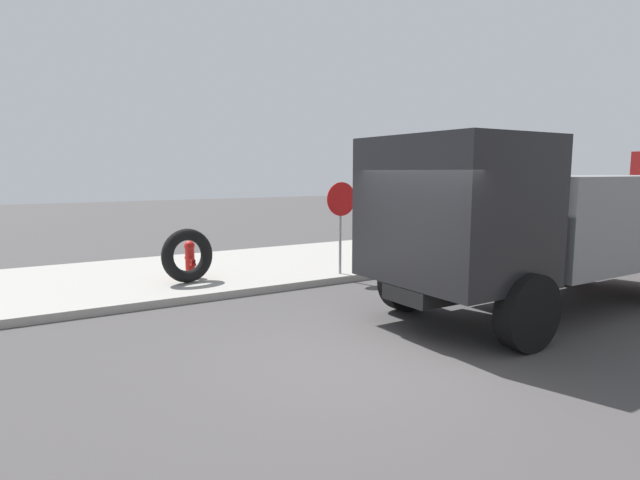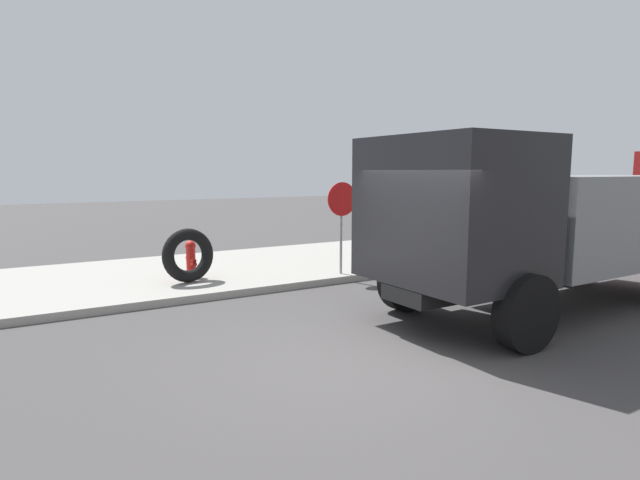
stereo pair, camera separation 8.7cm
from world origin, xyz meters
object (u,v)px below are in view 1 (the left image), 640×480
object	(u,v)px
dump_truck_gray	(546,221)
stop_sign	(341,211)
fire_hydrant	(190,258)
loose_tire	(187,256)

from	to	relation	value
dump_truck_gray	stop_sign	bearing A→B (deg)	112.89
fire_hydrant	dump_truck_gray	world-z (taller)	dump_truck_gray
loose_tire	dump_truck_gray	distance (m)	7.03
fire_hydrant	dump_truck_gray	size ratio (longest dim) A/B	0.12
loose_tire	dump_truck_gray	bearing A→B (deg)	-44.61
stop_sign	dump_truck_gray	distance (m)	4.34
fire_hydrant	stop_sign	xyz separation A→B (m)	(3.05, -1.45, 1.02)
loose_tire	fire_hydrant	bearing A→B (deg)	68.18
loose_tire	stop_sign	bearing A→B (deg)	-15.26
fire_hydrant	loose_tire	bearing A→B (deg)	-111.82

